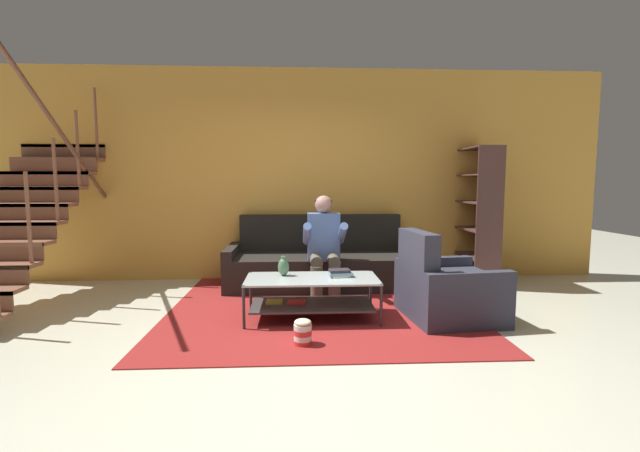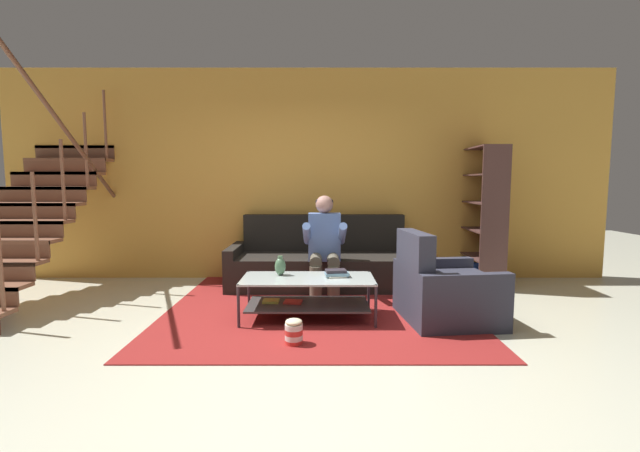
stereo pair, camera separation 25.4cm
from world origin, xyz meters
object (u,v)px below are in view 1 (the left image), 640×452
object	(u,v)px
coffee_table	(311,291)
popcorn_tub	(303,332)
book_stack	(340,273)
armchair	(446,290)
couch	(322,263)
person_seated_center	(324,242)
vase	(283,267)
bookshelf	(478,225)

from	to	relation	value
coffee_table	popcorn_tub	distance (m)	0.71
book_stack	popcorn_tub	distance (m)	0.88
book_stack	armchair	distance (m)	1.07
couch	armchair	xyz separation A→B (m)	(1.16, -1.43, -0.00)
couch	person_seated_center	world-z (taller)	person_seated_center
vase	bookshelf	world-z (taller)	bookshelf
coffee_table	armchair	xyz separation A→B (m)	(1.34, -0.05, 0.01)
vase	armchair	world-z (taller)	armchair
popcorn_tub	coffee_table	bearing A→B (deg)	82.54
bookshelf	vase	bearing A→B (deg)	-151.33
armchair	popcorn_tub	xyz separation A→B (m)	(-1.43, -0.64, -0.18)
couch	vase	world-z (taller)	couch
armchair	bookshelf	bearing A→B (deg)	58.17
couch	book_stack	xyz separation A→B (m)	(0.11, -1.35, 0.16)
popcorn_tub	vase	bearing A→B (deg)	102.89
vase	book_stack	distance (m)	0.57
person_seated_center	armchair	bearing A→B (deg)	-37.20
vase	armchair	xyz separation A→B (m)	(1.62, -0.16, -0.22)
bookshelf	armchair	xyz separation A→B (m)	(-0.98, -1.58, -0.49)
coffee_table	bookshelf	xyz separation A→B (m)	(2.33, 1.54, 0.50)
armchair	couch	bearing A→B (deg)	129.19
coffee_table	bookshelf	world-z (taller)	bookshelf
person_seated_center	coffee_table	xyz separation A→B (m)	(-0.18, -0.84, -0.37)
couch	popcorn_tub	size ratio (longest dim) A/B	10.93
person_seated_center	armchair	distance (m)	1.50
couch	vase	xyz separation A→B (m)	(-0.46, -1.27, 0.22)
person_seated_center	vase	xyz separation A→B (m)	(-0.46, -0.72, -0.14)
armchair	coffee_table	bearing A→B (deg)	178.02
bookshelf	popcorn_tub	world-z (taller)	bookshelf
couch	book_stack	world-z (taller)	couch
couch	person_seated_center	size ratio (longest dim) A/B	2.04
book_stack	popcorn_tub	size ratio (longest dim) A/B	1.11
couch	person_seated_center	distance (m)	0.65
person_seated_center	book_stack	distance (m)	0.83
vase	armchair	bearing A→B (deg)	-5.67
vase	coffee_table	bearing A→B (deg)	-22.59
book_stack	bookshelf	bearing A→B (deg)	36.44
vase	book_stack	xyz separation A→B (m)	(0.57, -0.08, -0.06)
couch	coffee_table	xyz separation A→B (m)	(-0.18, -1.38, -0.01)
coffee_table	bookshelf	bearing A→B (deg)	33.43
vase	couch	bearing A→B (deg)	70.21
couch	book_stack	size ratio (longest dim) A/B	9.89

